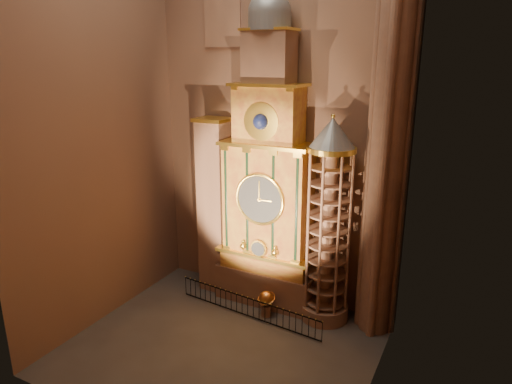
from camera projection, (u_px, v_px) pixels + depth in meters
The scene contains 10 objects.
floor at pixel (222, 346), 21.94m from camera, with size 14.00×14.00×0.00m, color #383330.
wall_back at pixel (277, 104), 23.98m from camera, with size 22.00×22.00×0.00m, color #835E46.
wall_left at pixel (93, 108), 21.92m from camera, with size 22.00×22.00×0.00m, color #835E46.
wall_right at pixel (389, 128), 15.79m from camera, with size 22.00×22.00×0.00m, color #835E46.
astronomical_clock at pixel (268, 188), 24.31m from camera, with size 5.60×2.41×16.70m.
portrait_tower at pixel (215, 206), 26.24m from camera, with size 1.80×1.60×10.20m.
stair_turret at pixel (328, 225), 22.94m from camera, with size 2.50×2.50×10.80m.
gothic_pier at pixel (391, 112), 20.45m from camera, with size 2.04×2.04×22.00m.
celestial_globe at pixel (266, 301), 24.32m from camera, with size 1.22×1.18×1.44m.
iron_railing at pixel (248, 307), 24.24m from camera, with size 8.61×0.90×1.11m.
Camera 1 is at (10.10, -16.14, 13.29)m, focal length 32.00 mm.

